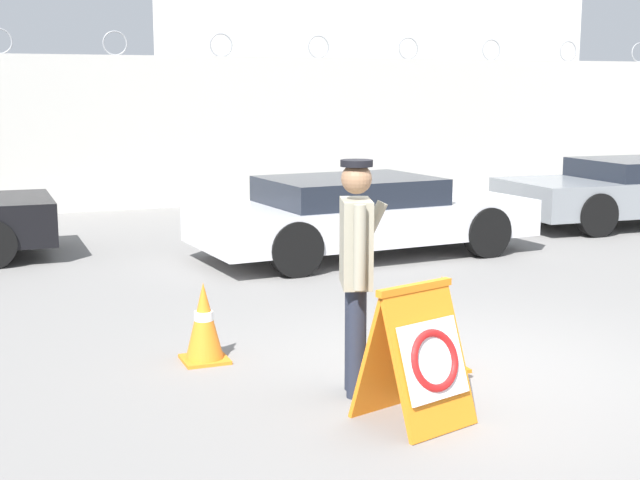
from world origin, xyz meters
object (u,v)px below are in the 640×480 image
Objects in this scene: traffic_cone_mid at (441,323)px; parked_car_rear_sedan at (361,214)px; parked_car_far_side at (636,190)px; security_guard at (356,264)px; barricade_sign at (419,355)px; traffic_cone_near at (204,322)px.

parked_car_rear_sedan reaches higher than traffic_cone_mid.
parked_car_far_side is (7.13, 5.88, 0.20)m from traffic_cone_mid.
traffic_cone_mid is at bearing -53.99° from security_guard.
barricade_sign is 1.26m from traffic_cone_mid.
traffic_cone_near is (-0.89, 1.24, -0.68)m from security_guard.
traffic_cone_mid is 0.17× the size of parked_car_far_side.
barricade_sign reaches higher than traffic_cone_mid.
barricade_sign is 10.47m from parked_car_far_side.
traffic_cone_mid reaches higher than traffic_cone_near.
parked_car_rear_sedan is at bearing 50.71° from traffic_cone_near.
traffic_cone_near is at bearing 152.10° from traffic_cone_mid.
security_guard reaches higher than barricade_sign.
parked_car_far_side reaches higher than barricade_sign.
parked_car_far_side is at bearing -34.02° from security_guard.
parked_car_rear_sedan is (3.28, 4.01, 0.24)m from traffic_cone_near.
traffic_cone_near is at bearing 54.17° from security_guard.
parked_car_far_side is at bearing 39.54° from traffic_cone_mid.
barricade_sign reaches higher than traffic_cone_near.
traffic_cone_mid is 0.16× the size of parked_car_rear_sedan.
traffic_cone_mid is at bearing -27.90° from traffic_cone_near.
barricade_sign is at bearing -61.89° from traffic_cone_near.
parked_car_rear_sedan is (2.39, 5.24, -0.44)m from security_guard.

